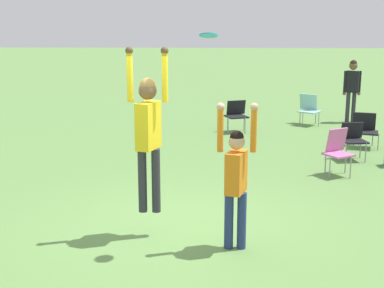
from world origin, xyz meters
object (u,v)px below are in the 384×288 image
at_px(person_defending, 236,174).
at_px(camping_chair_4, 338,148).
at_px(camping_chair_0, 236,113).
at_px(frisbee, 209,35).
at_px(person_jumping, 148,126).
at_px(camping_chair_2, 365,128).
at_px(camping_chair_1, 309,108).
at_px(camping_chair_3, 353,137).
at_px(person_spectator_near, 352,84).

xyz_separation_m(person_defending, camping_chair_4, (2.16, 3.65, -0.49)).
bearing_deg(camping_chair_0, frisbee, 63.50).
relative_size(person_jumping, camping_chair_2, 2.77).
height_order(person_jumping, camping_chair_1, person_jumping).
xyz_separation_m(person_defending, frisbee, (-0.37, 0.02, 1.76)).
bearing_deg(frisbee, camping_chair_3, 57.16).
height_order(frisbee, camping_chair_4, frisbee).
relative_size(camping_chair_1, person_spectator_near, 0.48).
height_order(camping_chair_1, camping_chair_4, camping_chair_4).
xyz_separation_m(person_jumping, person_defending, (1.18, -0.41, -0.55)).
height_order(camping_chair_1, camping_chair_3, camping_chair_1).
bearing_deg(camping_chair_2, person_defending, 78.23).
distance_m(person_defending, camping_chair_2, 7.01).
distance_m(camping_chair_0, camping_chair_4, 4.60).
distance_m(frisbee, camping_chair_2, 7.52).
height_order(camping_chair_1, person_spectator_near, person_spectator_near).
relative_size(frisbee, person_spectator_near, 0.12).
bearing_deg(person_spectator_near, camping_chair_0, -129.75).
relative_size(camping_chair_0, camping_chair_3, 1.06).
bearing_deg(person_defending, person_spectator_near, 177.06).
height_order(person_jumping, person_defending, person_jumping).
bearing_deg(camping_chair_0, camping_chair_4, 91.76).
bearing_deg(camping_chair_1, frisbee, 109.05).
bearing_deg(person_jumping, person_defending, -90.00).
distance_m(camping_chair_1, camping_chair_3, 4.16).
relative_size(camping_chair_4, person_spectator_near, 0.49).
bearing_deg(camping_chair_1, person_defending, 111.22).
bearing_deg(camping_chair_4, camping_chair_3, -148.17).
distance_m(person_jumping, person_spectator_near, 10.41).
xyz_separation_m(camping_chair_1, person_spectator_near, (1.33, 0.46, 0.63)).
bearing_deg(frisbee, person_spectator_near, 65.86).
height_order(camping_chair_0, camping_chair_2, camping_chair_0).
bearing_deg(person_jumping, camping_chair_2, -19.38).
height_order(person_defending, camping_chair_2, person_defending).
xyz_separation_m(camping_chair_1, camping_chair_4, (-0.39, -5.39, 0.02)).
xyz_separation_m(person_jumping, camping_chair_0, (1.53, 7.48, -1.06)).
xyz_separation_m(camping_chair_0, camping_chair_3, (2.42, -3.00, -0.02)).
relative_size(frisbee, camping_chair_4, 0.26).
relative_size(frisbee, camping_chair_1, 0.26).
relative_size(person_jumping, camping_chair_4, 2.51).
bearing_deg(camping_chair_1, person_spectator_near, -124.15).
relative_size(person_defending, person_spectator_near, 1.04).
height_order(person_jumping, camping_chair_2, person_jumping).
xyz_separation_m(camping_chair_3, person_spectator_near, (1.10, 4.61, 0.65)).
height_order(camping_chair_2, camping_chair_4, camping_chair_4).
bearing_deg(camping_chair_3, camping_chair_2, -125.32).
bearing_deg(camping_chair_0, camping_chair_1, -173.44).
distance_m(person_jumping, camping_chair_4, 4.76).
xyz_separation_m(frisbee, camping_chair_1, (2.92, 9.02, -2.27)).
height_order(frisbee, camping_chair_3, frisbee).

